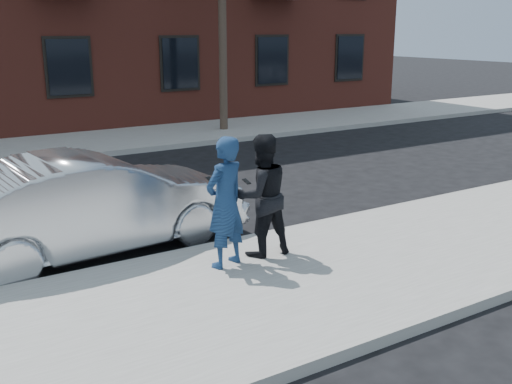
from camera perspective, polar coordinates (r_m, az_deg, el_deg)
ground at (r=8.68m, az=6.35°, el=-7.66°), size 100.00×100.00×0.00m
near_sidewalk at (r=8.47m, az=7.42°, el=-7.73°), size 50.00×3.50×0.15m
near_curb at (r=9.82m, az=0.76°, el=-4.29°), size 50.00×0.10×0.15m
far_sidewalk at (r=18.48m, az=-15.79°, el=4.48°), size 50.00×3.50×0.15m
far_curb at (r=16.78m, az=-14.02°, el=3.55°), size 50.00×0.10×0.15m
silver_sedan at (r=9.50m, az=-15.15°, el=-1.09°), size 4.83×2.03×1.55m
man_hoodie at (r=8.21m, az=-2.96°, el=-1.00°), size 0.77×0.63×1.84m
man_peacoat at (r=8.63m, az=0.54°, el=-0.33°), size 0.91×0.73×1.79m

